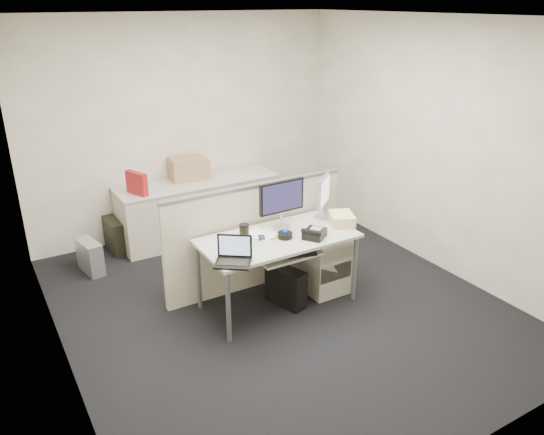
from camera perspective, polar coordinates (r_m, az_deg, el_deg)
floor at (r=5.40m, az=0.60°, el=-9.22°), size 4.00×4.50×0.01m
ceiling at (r=4.60m, az=0.74°, el=20.82°), size 4.00×4.50×0.01m
wall_back at (r=6.78m, az=-9.39°, el=9.56°), size 4.00×0.02×2.70m
wall_front at (r=3.27m, az=21.70°, el=-6.22°), size 4.00×0.02×2.70m
wall_left at (r=4.21m, az=-23.27°, el=-0.06°), size 0.02×4.50×2.70m
wall_right at (r=6.07m, az=17.15°, el=7.35°), size 0.02×4.50×2.70m
desk at (r=5.08m, az=0.63°, el=-2.79°), size 1.50×0.75×0.73m
keyboard_tray at (r=4.96m, az=1.71°, el=-4.01°), size 0.62×0.32×0.02m
drawer_pedestal at (r=5.54m, az=5.22°, el=-4.52°), size 0.40×0.55×0.65m
cubicle_partition at (r=5.48m, az=-1.79°, el=-2.16°), size 2.00×0.06×1.10m
back_counter at (r=6.79m, az=-7.86°, el=0.91°), size 2.00×0.60×0.72m
monitor_main at (r=5.17m, az=1.03°, el=1.41°), size 0.49×0.20×0.49m
monitor_small at (r=5.45m, az=5.52°, el=2.10°), size 0.39×0.36×0.43m
laptop at (r=4.51m, az=-4.26°, el=-3.74°), size 0.38×0.36×0.23m
trackball at (r=5.03m, az=1.42°, el=-1.91°), size 0.16×0.16×0.05m
desk_phone at (r=5.05m, az=4.61°, el=-1.75°), size 0.29×0.28×0.07m
paper_stack at (r=5.09m, az=-1.22°, el=-1.86°), size 0.32×0.35×0.01m
sticky_pad at (r=5.03m, az=0.14°, el=-2.18°), size 0.09×0.09×0.01m
travel_mug at (r=4.87m, az=-3.01°, el=-1.90°), size 0.12×0.12×0.19m
banana at (r=5.09m, az=4.08°, el=-1.77°), size 0.14×0.14×0.04m
cellphone at (r=5.02m, az=-1.13°, el=-2.20°), size 0.10×0.13×0.01m
manila_folders at (r=5.37m, az=7.49°, el=-0.13°), size 0.32×0.35×0.11m
keyboard at (r=4.93m, az=2.11°, el=-3.90°), size 0.48×0.28×0.03m
pc_tower_desk at (r=5.29m, az=1.51°, el=-7.43°), size 0.28×0.45×0.39m
pc_tower_spare_dark at (r=6.65m, az=-16.46°, el=-1.83°), size 0.19×0.44×0.40m
pc_tower_spare_silver at (r=6.23m, az=-18.97°, el=-4.01°), size 0.23×0.42×0.37m
cardboard_box_left at (r=6.70m, az=-9.15°, el=5.17°), size 0.43×0.34×0.30m
cardboard_box_right at (r=6.73m, az=-8.49°, el=5.11°), size 0.37×0.29×0.26m
red_binder at (r=6.29m, az=-14.34°, el=3.51°), size 0.18×0.31×0.29m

